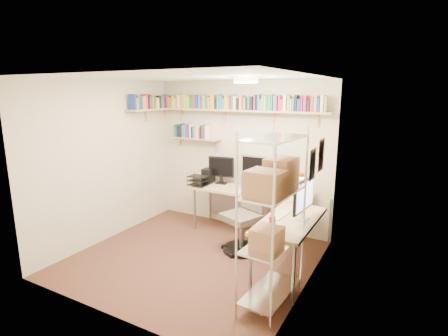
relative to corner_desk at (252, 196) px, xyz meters
The scene contains 6 objects.
ground 1.29m from the corner_desk, 117.84° to the right, with size 3.20×3.20×0.00m, color #432A1C.
room_shell 1.32m from the corner_desk, 117.64° to the right, with size 3.24×3.04×2.52m.
wall_shelves 1.61m from the corner_desk, 158.20° to the left, with size 3.12×1.09×0.80m.
corner_desk is the anchor object (origin of this frame).
office_chair 0.43m from the corner_desk, 84.97° to the right, with size 0.64×0.64×1.11m.
wire_rack 1.75m from the corner_desk, 59.00° to the right, with size 0.48×0.88×1.97m.
Camera 1 is at (2.59, -3.80, 2.33)m, focal length 28.00 mm.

